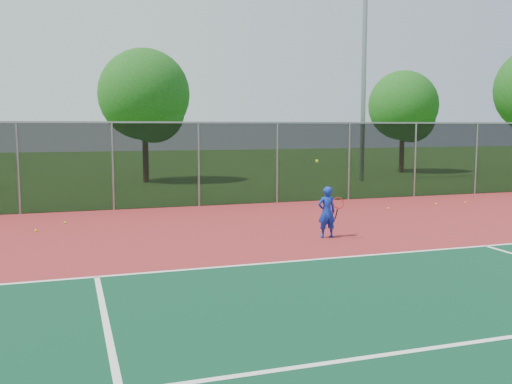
# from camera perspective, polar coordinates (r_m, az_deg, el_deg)

# --- Properties ---
(ground) EXTENTS (120.00, 120.00, 0.00)m
(ground) POSITION_cam_1_polar(r_m,az_deg,el_deg) (11.31, 24.04, -8.77)
(ground) COLOR #2B5C1A
(ground) RESTS_ON ground
(court_apron) EXTENTS (30.00, 20.00, 0.02)m
(court_apron) POSITION_cam_1_polar(r_m,az_deg,el_deg) (12.80, 17.99, -6.71)
(court_apron) COLOR maroon
(court_apron) RESTS_ON ground
(fence_back) EXTENTS (30.00, 0.06, 3.03)m
(fence_back) POSITION_cam_1_polar(r_m,az_deg,el_deg) (21.39, 2.12, 3.05)
(fence_back) COLOR black
(fence_back) RESTS_ON court_apron
(tennis_player) EXTENTS (0.59, 0.58, 2.02)m
(tennis_player) POSITION_cam_1_polar(r_m,az_deg,el_deg) (14.78, 7.10, -1.99)
(tennis_player) COLOR #122AA8
(tennis_player) RESTS_ON court_apron
(practice_ball_0) EXTENTS (0.07, 0.07, 0.07)m
(practice_ball_0) POSITION_cam_1_polar(r_m,az_deg,el_deg) (16.68, -21.15, -3.62)
(practice_ball_0) COLOR yellow
(practice_ball_0) RESTS_ON court_apron
(practice_ball_1) EXTENTS (0.07, 0.07, 0.07)m
(practice_ball_1) POSITION_cam_1_polar(r_m,az_deg,el_deg) (17.78, -18.55, -2.91)
(practice_ball_1) COLOR yellow
(practice_ball_1) RESTS_ON court_apron
(practice_ball_2) EXTENTS (0.07, 0.07, 0.07)m
(practice_ball_2) POSITION_cam_1_polar(r_m,az_deg,el_deg) (21.90, 17.55, -1.14)
(practice_ball_2) COLOR yellow
(practice_ball_2) RESTS_ON court_apron
(practice_ball_5) EXTENTS (0.07, 0.07, 0.07)m
(practice_ball_5) POSITION_cam_1_polar(r_m,az_deg,el_deg) (22.68, 20.21, -0.98)
(practice_ball_5) COLOR yellow
(practice_ball_5) RESTS_ON court_apron
(practice_ball_6) EXTENTS (0.07, 0.07, 0.07)m
(practice_ball_6) POSITION_cam_1_polar(r_m,az_deg,el_deg) (20.25, 13.12, -1.61)
(practice_ball_6) COLOR yellow
(practice_ball_6) RESTS_ON court_apron
(floodlight_n) EXTENTS (0.90, 0.40, 11.21)m
(floodlight_n) POSITION_cam_1_polar(r_m,az_deg,el_deg) (30.71, 10.76, 13.00)
(floodlight_n) COLOR gray
(floodlight_n) RESTS_ON ground
(tree_back_left) EXTENTS (4.65, 4.65, 6.82)m
(tree_back_left) POSITION_cam_1_polar(r_m,az_deg,el_deg) (29.92, -10.90, 9.16)
(tree_back_left) COLOR #372014
(tree_back_left) RESTS_ON ground
(tree_back_mid) EXTENTS (4.30, 4.30, 6.32)m
(tree_back_mid) POSITION_cam_1_polar(r_m,az_deg,el_deg) (36.90, 14.68, 8.06)
(tree_back_mid) COLOR #372014
(tree_back_mid) RESTS_ON ground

